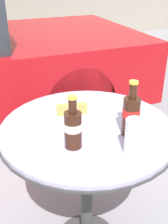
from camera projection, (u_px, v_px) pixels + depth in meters
name	position (u px, v px, depth m)	size (l,w,h in m)	color
bistro_table	(87.00, 149.00, 1.33)	(0.80, 0.80, 0.77)	#333333
cola_bottle_left	(131.00, 114.00, 1.17)	(0.07, 0.07, 0.24)	#33190F
cola_bottle_right	(73.00, 128.00, 1.09)	(0.07, 0.07, 0.22)	#33190F
drinking_glass	(134.00, 139.00, 1.06)	(0.07, 0.07, 0.15)	black
lunch_plate_near	(72.00, 114.00, 1.34)	(0.25, 0.25, 0.06)	white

